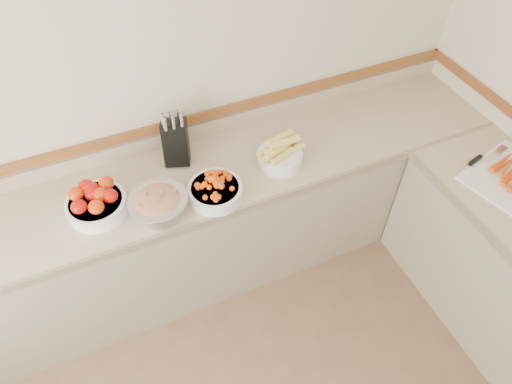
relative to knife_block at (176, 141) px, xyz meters
name	(u,v)px	position (x,y,z in m)	size (l,w,h in m)	color
back_wall	(147,92)	(-0.08, 0.15, 0.26)	(4.00, 4.00, 0.00)	beige
counter_back	(184,231)	(-0.08, -0.18, -0.59)	(4.00, 0.65, 1.08)	tan
knife_block	(176,141)	(0.00, 0.00, 0.00)	(0.19, 0.21, 0.34)	black
tomato_bowl	(96,202)	(-0.50, -0.21, -0.07)	(0.31, 0.31, 0.15)	white
cherry_tomato_bowl	(215,190)	(0.10, -0.36, -0.08)	(0.30, 0.30, 0.16)	white
corn_bowl	(280,154)	(0.53, -0.27, -0.07)	(0.29, 0.26, 0.19)	white
rhubarb_bowl	(159,206)	(-0.21, -0.38, -0.05)	(0.31, 0.31, 0.17)	#B2B2BA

